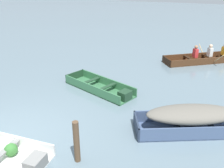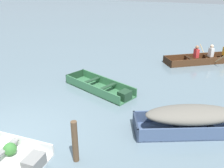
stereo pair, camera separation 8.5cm
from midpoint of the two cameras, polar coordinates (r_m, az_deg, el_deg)
The scene contains 5 objects.
ground_plane at distance 7.66m, azimuth -22.75°, elevation -11.48°, with size 80.00×80.00×0.00m, color slate.
skiff_slate_blue_near_moored at distance 7.53m, azimuth 18.16°, elevation -7.28°, with size 3.32×2.27×0.78m.
skiff_green_mid_moored at distance 9.78m, azimuth -2.15°, elevation -0.85°, with size 3.17×1.97×0.36m.
rowboat_dark_varnish_with_crew at distance 13.90m, azimuth 20.35°, elevation 5.54°, with size 3.51×2.89×0.91m.
mooring_post at distance 6.11m, azimuth -8.05°, elevation -12.93°, with size 0.15×0.15×1.11m, color brown.
Camera 2 is at (4.93, -4.15, 4.17)m, focal length 40.00 mm.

